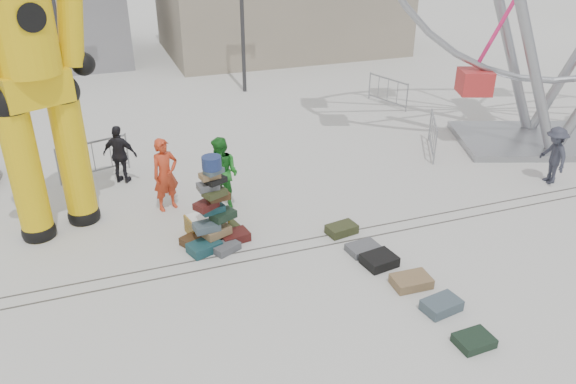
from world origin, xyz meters
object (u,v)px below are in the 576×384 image
object	(u,v)px
pedestrian_black	(120,155)
pedestrian_grey	(554,155)
steamer_trunk	(207,223)
pedestrian_red	(165,175)
crash_test_dummy	(29,63)
barricade_wheel_front	(433,136)
barricade_wheel_back	(388,92)
suitcase_tower	(214,220)
pedestrian_green	(222,173)
barricade_dummy_c	(94,159)

from	to	relation	value
pedestrian_black	pedestrian_grey	size ratio (longest dim) A/B	1.02
steamer_trunk	pedestrian_red	size ratio (longest dim) A/B	0.49
crash_test_dummy	pedestrian_grey	world-z (taller)	crash_test_dummy
barricade_wheel_front	barricade_wheel_back	size ratio (longest dim) A/B	1.00
suitcase_tower	barricade_wheel_back	distance (m)	11.62
barricade_wheel_front	pedestrian_black	world-z (taller)	pedestrian_black
pedestrian_green	steamer_trunk	bearing A→B (deg)	-77.28
barricade_dummy_c	barricade_wheel_front	size ratio (longest dim) A/B	1.00
suitcase_tower	barricade_wheel_back	xyz separation A→B (m)	(8.71, 7.70, -0.06)
barricade_dummy_c	pedestrian_black	xyz separation A→B (m)	(0.71, -0.65, 0.29)
crash_test_dummy	pedestrian_grey	size ratio (longest dim) A/B	4.66
barricade_dummy_c	pedestrian_red	xyz separation A→B (m)	(1.67, -2.66, 0.41)
pedestrian_green	pedestrian_grey	bearing A→B (deg)	33.97
barricade_dummy_c	barricade_wheel_back	bearing A→B (deg)	-1.37
barricade_dummy_c	pedestrian_grey	world-z (taller)	pedestrian_grey
barricade_wheel_front	pedestrian_red	xyz separation A→B (m)	(-8.47, -0.95, 0.41)
suitcase_tower	pedestrian_grey	size ratio (longest dim) A/B	1.33
suitcase_tower	pedestrian_grey	world-z (taller)	suitcase_tower
barricade_wheel_back	pedestrian_green	xyz separation A→B (m)	(-8.09, -6.02, 0.39)
barricade_dummy_c	pedestrian_grey	bearing A→B (deg)	-37.84
steamer_trunk	pedestrian_green	xyz separation A→B (m)	(0.68, 1.09, 0.72)
crash_test_dummy	pedestrian_green	size ratio (longest dim) A/B	4.06
suitcase_tower	pedestrian_grey	distance (m)	9.64
steamer_trunk	pedestrian_grey	xyz separation A→B (m)	(9.70, -0.61, 0.60)
crash_test_dummy	barricade_wheel_front	world-z (taller)	crash_test_dummy
steamer_trunk	barricade_wheel_front	size ratio (longest dim) A/B	0.47
steamer_trunk	barricade_wheel_back	distance (m)	11.29
suitcase_tower	crash_test_dummy	bearing A→B (deg)	133.07
suitcase_tower	barricade_wheel_back	world-z (taller)	suitcase_tower
steamer_trunk	pedestrian_grey	size ratio (longest dim) A/B	0.57
steamer_trunk	pedestrian_green	bearing A→B (deg)	45.50
crash_test_dummy	barricade_wheel_back	distance (m)	13.81
steamer_trunk	barricade_wheel_back	size ratio (longest dim) A/B	0.47
crash_test_dummy	pedestrian_black	size ratio (longest dim) A/B	4.56
pedestrian_green	barricade_wheel_back	bearing A→B (deg)	81.30
barricade_dummy_c	pedestrian_red	world-z (taller)	pedestrian_red
barricade_wheel_back	pedestrian_black	size ratio (longest dim) A/B	1.19
steamer_trunk	pedestrian_red	world-z (taller)	pedestrian_red
barricade_wheel_back	pedestrian_red	distance (m)	11.02
barricade_dummy_c	pedestrian_red	size ratio (longest dim) A/B	1.05
barricade_wheel_front	pedestrian_grey	size ratio (longest dim) A/B	1.22
pedestrian_red	pedestrian_green	world-z (taller)	pedestrian_red
barricade_wheel_front	pedestrian_grey	distance (m)	3.60
pedestrian_grey	barricade_wheel_front	bearing A→B (deg)	-136.27
crash_test_dummy	pedestrian_black	world-z (taller)	crash_test_dummy
suitcase_tower	crash_test_dummy	distance (m)	5.15
barricade_wheel_front	pedestrian_green	xyz separation A→B (m)	(-7.11, -1.33, 0.39)
steamer_trunk	pedestrian_black	size ratio (longest dim) A/B	0.56
barricade_dummy_c	barricade_wheel_front	distance (m)	10.28
crash_test_dummy	barricade_wheel_front	xyz separation A→B (m)	(11.06, 1.10, -3.48)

